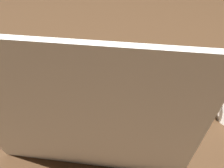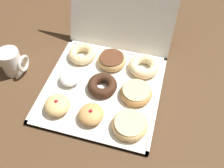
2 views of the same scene
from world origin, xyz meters
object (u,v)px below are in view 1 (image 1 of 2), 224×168
(donut_box, at_px, (106,106))
(glazed_ring_donut_5, at_px, (65,96))
(chocolate_frosted_donut_7, at_px, (96,129))
(jelly_filled_donut_1, at_px, (112,76))
(chocolate_cake_ring_donut_4, at_px, (108,99))
(jelly_filled_donut_0, at_px, (149,79))
(glazed_ring_donut_2, at_px, (75,73))
(cruller_donut_8, at_px, (49,125))
(cruller_donut_6, at_px, (147,136))
(powdered_filled_donut_3, at_px, (149,103))

(donut_box, relative_size, glazed_ring_donut_5, 3.66)
(glazed_ring_donut_5, bearing_deg, chocolate_frosted_donut_7, 133.67)
(jelly_filled_donut_1, bearing_deg, chocolate_cake_ring_donut_4, 93.29)
(jelly_filled_donut_0, height_order, glazed_ring_donut_2, jelly_filled_donut_0)
(jelly_filled_donut_1, height_order, chocolate_cake_ring_donut_4, jelly_filled_donut_1)
(chocolate_frosted_donut_7, bearing_deg, cruller_donut_8, 1.61)
(donut_box, height_order, cruller_donut_8, cruller_donut_8)
(glazed_ring_donut_5, relative_size, cruller_donut_6, 1.02)
(glazed_ring_donut_5, relative_size, cruller_donut_8, 0.96)
(jelly_filled_donut_1, xyz_separation_m, chocolate_cake_ring_donut_4, (-0.01, 0.13, -0.00))
(powdered_filled_donut_3, distance_m, cruller_donut_6, 0.14)
(powdered_filled_donut_3, xyz_separation_m, chocolate_cake_ring_donut_4, (0.13, -0.00, -0.00))
(glazed_ring_donut_2, distance_m, chocolate_cake_ring_donut_4, 0.19)
(jelly_filled_donut_1, bearing_deg, donut_box, 91.15)
(glazed_ring_donut_5, bearing_deg, cruller_donut_6, 152.36)
(glazed_ring_donut_2, bearing_deg, glazed_ring_donut_5, 92.96)
(chocolate_cake_ring_donut_4, relative_size, cruller_donut_8, 0.91)
(chocolate_frosted_donut_7, bearing_deg, glazed_ring_donut_2, -63.80)
(donut_box, xyz_separation_m, powdered_filled_donut_3, (-0.13, -0.00, 0.03))
(jelly_filled_donut_0, distance_m, glazed_ring_donut_2, 0.26)
(glazed_ring_donut_5, bearing_deg, cruller_donut_8, 88.65)
(glazed_ring_donut_2, bearing_deg, chocolate_cake_ring_donut_4, 136.78)
(jelly_filled_donut_0, distance_m, powdered_filled_donut_3, 0.13)
(donut_box, height_order, glazed_ring_donut_2, glazed_ring_donut_2)
(glazed_ring_donut_2, relative_size, cruller_donut_8, 0.98)
(jelly_filled_donut_0, bearing_deg, chocolate_cake_ring_donut_4, 46.23)
(jelly_filled_donut_1, distance_m, chocolate_cake_ring_donut_4, 0.13)
(jelly_filled_donut_0, distance_m, cruller_donut_6, 0.27)
(glazed_ring_donut_2, distance_m, glazed_ring_donut_5, 0.14)
(chocolate_cake_ring_donut_4, distance_m, cruller_donut_8, 0.20)
(jelly_filled_donut_1, xyz_separation_m, chocolate_frosted_donut_7, (0.00, 0.27, -0.00))
(powdered_filled_donut_3, bearing_deg, donut_box, 1.55)
(jelly_filled_donut_0, xyz_separation_m, chocolate_frosted_donut_7, (0.13, 0.26, -0.00))
(powdered_filled_donut_3, height_order, glazed_ring_donut_5, powdered_filled_donut_3)
(powdered_filled_donut_3, distance_m, glazed_ring_donut_5, 0.26)
(jelly_filled_donut_1, relative_size, cruller_donut_6, 0.77)
(jelly_filled_donut_1, xyz_separation_m, cruller_donut_6, (-0.13, 0.27, -0.00))
(donut_box, xyz_separation_m, chocolate_cake_ring_donut_4, (-0.00, -0.00, 0.02))
(powdered_filled_donut_3, xyz_separation_m, cruller_donut_6, (0.00, 0.14, -0.00))
(chocolate_cake_ring_donut_4, distance_m, chocolate_frosted_donut_7, 0.14)
(glazed_ring_donut_5, distance_m, cruller_donut_6, 0.29)
(cruller_donut_6, bearing_deg, chocolate_frosted_donut_7, -1.80)
(donut_box, height_order, chocolate_cake_ring_donut_4, chocolate_cake_ring_donut_4)
(glazed_ring_donut_2, bearing_deg, cruller_donut_6, 134.20)
(donut_box, bearing_deg, cruller_donut_6, 133.44)
(glazed_ring_donut_2, xyz_separation_m, cruller_donut_6, (-0.27, 0.27, -0.00))
(donut_box, distance_m, glazed_ring_donut_2, 0.19)
(cruller_donut_6, height_order, cruller_donut_8, cruller_donut_8)
(jelly_filled_donut_1, height_order, powdered_filled_donut_3, jelly_filled_donut_1)
(donut_box, bearing_deg, cruller_donut_8, 45.77)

